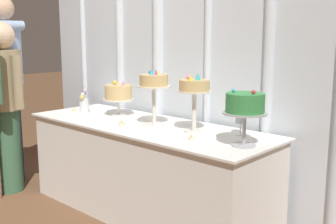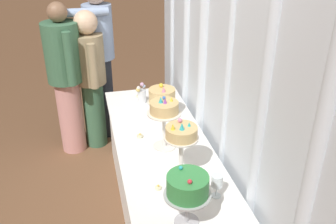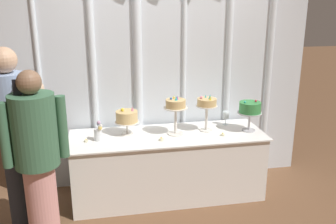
{
  "view_description": "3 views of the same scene",
  "coord_description": "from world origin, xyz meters",
  "px_view_note": "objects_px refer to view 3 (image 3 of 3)",
  "views": [
    {
      "loc": [
        2.24,
        -2.08,
        1.39
      ],
      "look_at": [
        0.17,
        0.17,
        0.83
      ],
      "focal_mm": 44.81,
      "sensor_mm": 36.0,
      "label": 1
    },
    {
      "loc": [
        2.47,
        -0.42,
        2.29
      ],
      "look_at": [
        -0.16,
        0.19,
        0.89
      ],
      "focal_mm": 40.1,
      "sensor_mm": 36.0,
      "label": 2
    },
    {
      "loc": [
        -0.71,
        -3.59,
        2.13
      ],
      "look_at": [
        0.02,
        0.21,
        0.94
      ],
      "focal_mm": 39.87,
      "sensor_mm": 36.0,
      "label": 3
    }
  ],
  "objects_px": {
    "flower_vase": "(98,133)",
    "cake_display_midright": "(207,105)",
    "cake_table": "(168,165)",
    "tealight_far_left": "(86,141)",
    "tealight_near_left": "(161,139)",
    "guest_man_dark_suit": "(36,151)",
    "cake_display_leftmost": "(127,117)",
    "guest_man_pink_jacket": "(37,159)",
    "wine_glass": "(226,115)",
    "tealight_near_right": "(223,135)",
    "guest_girl_blue_dress": "(13,133)",
    "cake_display_rightmost": "(250,109)",
    "cake_display_midleft": "(176,107)"
  },
  "relations": [
    {
      "from": "flower_vase",
      "to": "cake_display_midright",
      "type": "bearing_deg",
      "value": 3.69
    },
    {
      "from": "cake_table",
      "to": "tealight_far_left",
      "type": "relative_size",
      "value": 46.75
    },
    {
      "from": "tealight_near_left",
      "to": "guest_man_dark_suit",
      "type": "distance_m",
      "value": 1.23
    },
    {
      "from": "cake_table",
      "to": "cake_display_leftmost",
      "type": "relative_size",
      "value": 6.86
    },
    {
      "from": "guest_man_dark_suit",
      "to": "guest_man_pink_jacket",
      "type": "bearing_deg",
      "value": -79.76
    },
    {
      "from": "flower_vase",
      "to": "guest_man_dark_suit",
      "type": "distance_m",
      "value": 0.7
    },
    {
      "from": "flower_vase",
      "to": "wine_glass",
      "type": "bearing_deg",
      "value": 9.14
    },
    {
      "from": "tealight_near_left",
      "to": "tealight_near_right",
      "type": "height_order",
      "value": "tealight_near_left"
    },
    {
      "from": "cake_display_midright",
      "to": "cake_display_leftmost",
      "type": "bearing_deg",
      "value": 176.19
    },
    {
      "from": "cake_display_midright",
      "to": "wine_glass",
      "type": "height_order",
      "value": "cake_display_midright"
    },
    {
      "from": "guest_girl_blue_dress",
      "to": "cake_display_rightmost",
      "type": "bearing_deg",
      "value": 7.6
    },
    {
      "from": "guest_man_dark_suit",
      "to": "wine_glass",
      "type": "bearing_deg",
      "value": 18.82
    },
    {
      "from": "cake_display_leftmost",
      "to": "guest_man_pink_jacket",
      "type": "distance_m",
      "value": 1.16
    },
    {
      "from": "tealight_near_right",
      "to": "cake_display_midright",
      "type": "bearing_deg",
      "value": 125.16
    },
    {
      "from": "wine_glass",
      "to": "guest_man_dark_suit",
      "type": "distance_m",
      "value": 2.11
    },
    {
      "from": "tealight_near_right",
      "to": "cake_display_leftmost",
      "type": "bearing_deg",
      "value": 166.31
    },
    {
      "from": "cake_display_midright",
      "to": "tealight_near_right",
      "type": "distance_m",
      "value": 0.37
    },
    {
      "from": "flower_vase",
      "to": "tealight_near_left",
      "type": "distance_m",
      "value": 0.65
    },
    {
      "from": "flower_vase",
      "to": "guest_man_pink_jacket",
      "type": "relative_size",
      "value": 0.13
    },
    {
      "from": "cake_display_leftmost",
      "to": "tealight_near_right",
      "type": "distance_m",
      "value": 1.04
    },
    {
      "from": "cake_display_leftmost",
      "to": "tealight_near_right",
      "type": "height_order",
      "value": "cake_display_leftmost"
    },
    {
      "from": "cake_display_rightmost",
      "to": "tealight_far_left",
      "type": "distance_m",
      "value": 1.78
    },
    {
      "from": "wine_glass",
      "to": "flower_vase",
      "type": "relative_size",
      "value": 0.75
    },
    {
      "from": "cake_display_midright",
      "to": "tealight_near_left",
      "type": "distance_m",
      "value": 0.64
    },
    {
      "from": "flower_vase",
      "to": "guest_girl_blue_dress",
      "type": "height_order",
      "value": "guest_girl_blue_dress"
    },
    {
      "from": "cake_display_leftmost",
      "to": "cake_display_midleft",
      "type": "bearing_deg",
      "value": -10.44
    },
    {
      "from": "guest_girl_blue_dress",
      "to": "guest_man_pink_jacket",
      "type": "bearing_deg",
      "value": -55.87
    },
    {
      "from": "cake_display_leftmost",
      "to": "tealight_far_left",
      "type": "bearing_deg",
      "value": -161.44
    },
    {
      "from": "cake_table",
      "to": "tealight_far_left",
      "type": "xyz_separation_m",
      "value": [
        -0.86,
        -0.05,
        0.37
      ]
    },
    {
      "from": "tealight_far_left",
      "to": "guest_man_pink_jacket",
      "type": "distance_m",
      "value": 0.79
    },
    {
      "from": "guest_man_dark_suit",
      "to": "cake_display_rightmost",
      "type": "bearing_deg",
      "value": 11.3
    },
    {
      "from": "cake_table",
      "to": "guest_man_pink_jacket",
      "type": "distance_m",
      "value": 1.52
    },
    {
      "from": "flower_vase",
      "to": "cake_display_midleft",
      "type": "bearing_deg",
      "value": 2.72
    },
    {
      "from": "guest_man_dark_suit",
      "to": "guest_man_pink_jacket",
      "type": "distance_m",
      "value": 0.26
    },
    {
      "from": "guest_man_pink_jacket",
      "to": "tealight_near_left",
      "type": "bearing_deg",
      "value": 26.99
    },
    {
      "from": "tealight_far_left",
      "to": "tealight_near_right",
      "type": "xyz_separation_m",
      "value": [
        1.43,
        -0.1,
        -0.0
      ]
    },
    {
      "from": "flower_vase",
      "to": "tealight_near_left",
      "type": "relative_size",
      "value": 4.29
    },
    {
      "from": "cake_table",
      "to": "tealight_near_right",
      "type": "distance_m",
      "value": 0.7
    },
    {
      "from": "cake_display_rightmost",
      "to": "cake_display_midleft",
      "type": "bearing_deg",
      "value": 176.49
    },
    {
      "from": "cake_display_midright",
      "to": "wine_glass",
      "type": "xyz_separation_m",
      "value": [
        0.28,
        0.16,
        -0.19
      ]
    },
    {
      "from": "wine_glass",
      "to": "tealight_near_right",
      "type": "relative_size",
      "value": 3.68
    },
    {
      "from": "cake_display_leftmost",
      "to": "cake_display_midright",
      "type": "height_order",
      "value": "cake_display_midright"
    },
    {
      "from": "tealight_near_right",
      "to": "guest_man_dark_suit",
      "type": "relative_size",
      "value": 0.03
    },
    {
      "from": "wine_glass",
      "to": "flower_vase",
      "type": "bearing_deg",
      "value": -170.86
    },
    {
      "from": "flower_vase",
      "to": "guest_girl_blue_dress",
      "type": "relative_size",
      "value": 0.12
    },
    {
      "from": "flower_vase",
      "to": "cake_table",
      "type": "bearing_deg",
      "value": 2.79
    },
    {
      "from": "cake_display_rightmost",
      "to": "guest_man_pink_jacket",
      "type": "relative_size",
      "value": 0.22
    },
    {
      "from": "cake_display_midleft",
      "to": "cake_display_midright",
      "type": "distance_m",
      "value": 0.36
    },
    {
      "from": "flower_vase",
      "to": "guest_man_dark_suit",
      "type": "bearing_deg",
      "value": -140.6
    },
    {
      "from": "cake_display_midleft",
      "to": "wine_glass",
      "type": "xyz_separation_m",
      "value": [
        0.63,
        0.19,
        -0.19
      ]
    }
  ]
}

